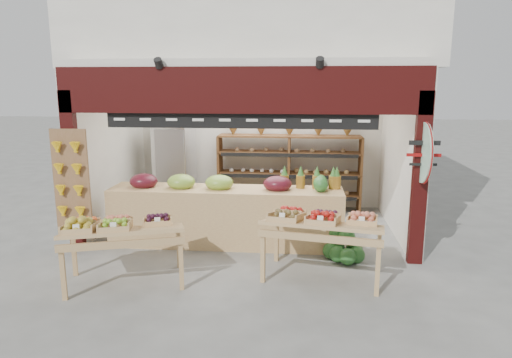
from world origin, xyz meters
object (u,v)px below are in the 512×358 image
Objects in this scene: cardboard_stack at (148,207)px; mid_counter at (225,214)px; refrigerator at (175,167)px; display_table_right at (319,221)px; back_shelving at (289,157)px; display_table_left at (116,228)px; watermelon_pile at (343,248)px.

cardboard_stack is 2.33m from mid_counter.
cardboard_stack is 0.26× the size of mid_counter.
refrigerator is 2.60m from mid_counter.
refrigerator reaches higher than display_table_right.
mid_counter is 1.98m from display_table_right.
back_shelving is 0.79× the size of mid_counter.
refrigerator is 0.49× the size of mid_counter.
refrigerator is 1.07× the size of display_table_right.
display_table_right is at bearing -36.87° from cardboard_stack.
mid_counter is at bearing 54.11° from display_table_left.
mid_counter reaches higher than watermelon_pile.
watermelon_pile is (3.45, -2.62, -0.78)m from refrigerator.
display_table_right is 2.71× the size of watermelon_pile.
back_shelving is 1.73× the size of display_table_right.
refrigerator is 4.48m from display_table_right.
back_shelving is at bearing 61.08° from display_table_left.
cardboard_stack is (-2.88, -1.00, -0.95)m from back_shelving.
display_table_right is (0.54, -3.57, -0.36)m from back_shelving.
refrigerator is at bearing 142.73° from watermelon_pile.
cardboard_stack is at bearing 143.62° from mid_counter.
back_shelving is 1.72× the size of display_table_left.
mid_counter is 2.20× the size of display_table_left.
display_table_right reaches higher than cardboard_stack.
back_shelving is at bearing 108.47° from watermelon_pile.
back_shelving reaches higher than cardboard_stack.
cardboard_stack is 4.28m from watermelon_pile.
cardboard_stack is 4.32m from display_table_right.
refrigerator is 2.90× the size of watermelon_pile.
refrigerator is 4.40m from watermelon_pile.
refrigerator is at bearing 132.51° from display_table_right.
watermelon_pile is at bearing -14.66° from mid_counter.
display_table_right is at bearing -42.61° from refrigerator.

